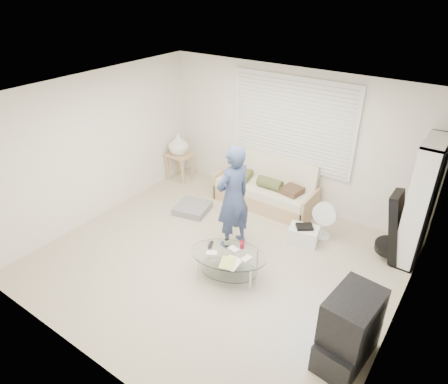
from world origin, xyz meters
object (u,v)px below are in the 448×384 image
Objects in this scene: futon_sofa at (266,190)px; bookshelf at (420,202)px; coffee_table at (229,258)px; tv_unit at (349,329)px.

futon_sofa is 0.98× the size of bookshelf.
bookshelf reaches higher than coffee_table.
bookshelf is at bearing 44.81° from coffee_table.
tv_unit is (2.44, -2.45, 0.14)m from futon_sofa.
futon_sofa is 2.15m from coffee_table.
bookshelf is (2.56, -0.11, 0.66)m from futon_sofa.
futon_sofa is 1.51× the size of coffee_table.
tv_unit is at bearing -11.48° from coffee_table.
futon_sofa is 3.46m from tv_unit.
coffee_table is at bearing -74.35° from futon_sofa.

